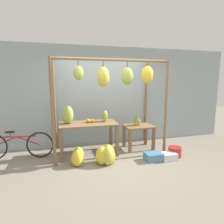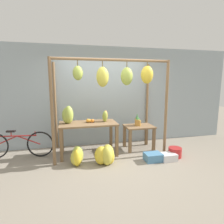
% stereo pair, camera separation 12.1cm
% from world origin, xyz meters
% --- Properties ---
extents(ground_plane, '(20.00, 20.00, 0.00)m').
position_xyz_m(ground_plane, '(0.00, 0.00, 0.00)').
color(ground_plane, gray).
extents(shop_wall_back, '(8.00, 0.08, 2.80)m').
position_xyz_m(shop_wall_back, '(0.00, 1.38, 1.40)').
color(shop_wall_back, '#99A8B2').
rests_on(shop_wall_back, ground_plane).
extents(stall_awning, '(2.74, 1.30, 2.33)m').
position_xyz_m(stall_awning, '(0.10, 0.33, 1.75)').
color(stall_awning, brown).
rests_on(stall_awning, ground_plane).
extents(display_table_main, '(1.41, 0.73, 0.81)m').
position_xyz_m(display_table_main, '(-0.53, 0.63, 0.68)').
color(display_table_main, brown).
rests_on(display_table_main, ground_plane).
extents(display_table_side, '(0.76, 0.59, 0.65)m').
position_xyz_m(display_table_side, '(0.85, 0.70, 0.50)').
color(display_table_side, brown).
rests_on(display_table_side, ground_plane).
extents(banana_pile_on_table, '(0.34, 0.32, 0.43)m').
position_xyz_m(banana_pile_on_table, '(-1.01, 0.68, 1.02)').
color(banana_pile_on_table, '#9EB247').
rests_on(banana_pile_on_table, display_table_main).
extents(orange_pile, '(0.20, 0.17, 0.10)m').
position_xyz_m(orange_pile, '(-0.49, 0.66, 0.86)').
color(orange_pile, orange).
rests_on(orange_pile, display_table_main).
extents(pineapple_cluster, '(0.17, 0.21, 0.33)m').
position_xyz_m(pineapple_cluster, '(0.82, 0.72, 0.77)').
color(pineapple_cluster, '#B27F38').
rests_on(pineapple_cluster, display_table_side).
extents(banana_pile_ground_left, '(0.37, 0.44, 0.41)m').
position_xyz_m(banana_pile_ground_left, '(-0.85, 0.05, 0.19)').
color(banana_pile_ground_left, gold).
rests_on(banana_pile_ground_left, ground_plane).
extents(banana_pile_ground_right, '(0.53, 0.51, 0.43)m').
position_xyz_m(banana_pile_ground_right, '(-0.22, -0.05, 0.20)').
color(banana_pile_ground_right, gold).
rests_on(banana_pile_ground_right, ground_plane).
extents(fruit_crate_white, '(0.39, 0.31, 0.18)m').
position_xyz_m(fruit_crate_white, '(0.88, -0.15, 0.09)').
color(fruit_crate_white, '#4C84B2').
rests_on(fruit_crate_white, ground_plane).
extents(blue_bucket, '(0.32, 0.32, 0.24)m').
position_xyz_m(blue_bucket, '(1.50, -0.06, 0.12)').
color(blue_bucket, '#AD2323').
rests_on(blue_bucket, ground_plane).
extents(parked_bicycle, '(1.68, 0.24, 0.68)m').
position_xyz_m(parked_bicycle, '(-2.22, 0.79, 0.34)').
color(parked_bicycle, black).
rests_on(parked_bicycle, ground_plane).
extents(papaya_pile, '(0.20, 0.25, 0.28)m').
position_xyz_m(papaya_pile, '(-0.08, 0.69, 0.95)').
color(papaya_pile, '#93A33D').
rests_on(papaya_pile, display_table_main).
extents(fruit_crate_purple, '(0.35, 0.27, 0.17)m').
position_xyz_m(fruit_crate_purple, '(1.24, -0.20, 0.08)').
color(fruit_crate_purple, silver).
rests_on(fruit_crate_purple, ground_plane).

